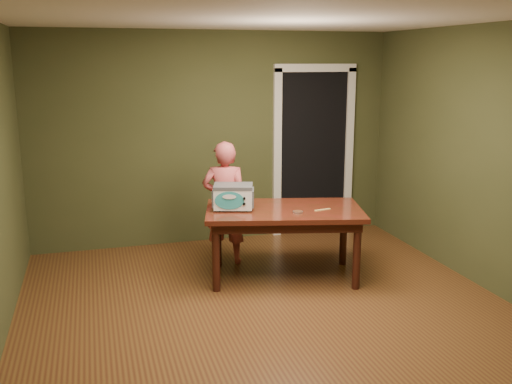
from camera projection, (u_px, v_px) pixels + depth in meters
floor at (278, 323)px, 5.00m from camera, size 5.00×5.00×0.00m
room_shell at (280, 129)px, 4.61m from camera, size 4.52×5.02×2.61m
doorway at (305, 150)px, 7.71m from camera, size 1.10×0.66×2.25m
dining_table at (284, 218)px, 5.92m from camera, size 1.77×1.26×0.75m
toy_oven at (233, 196)px, 5.83m from camera, size 0.47×0.38×0.26m
baking_pan at (298, 212)px, 5.71m from camera, size 0.10×0.10×0.02m
spatula at (323, 210)px, 5.83m from camera, size 0.18×0.06×0.01m
child at (225, 203)px, 6.35m from camera, size 0.59×0.48×1.39m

